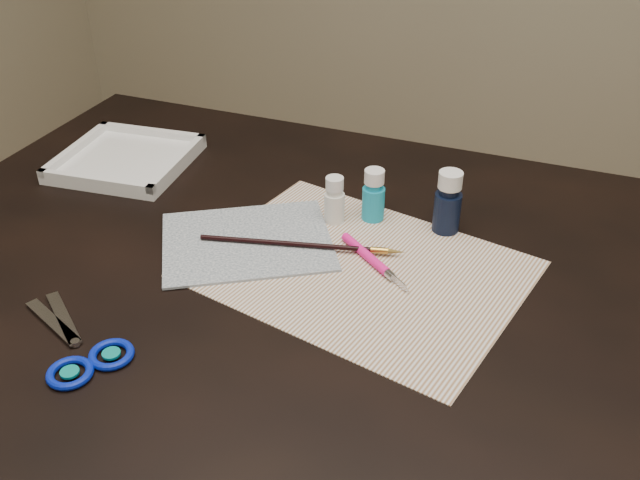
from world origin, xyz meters
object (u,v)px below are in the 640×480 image
(paint_bottle_cyan, at_px, (374,195))
(palette_tray, at_px, (126,158))
(paper, at_px, (359,269))
(scissors, at_px, (63,337))
(canvas, at_px, (247,241))
(paint_bottle_white, at_px, (334,200))
(paint_bottle_navy, at_px, (448,202))

(paint_bottle_cyan, distance_m, palette_tray, 0.46)
(paper, xyz_separation_m, paint_bottle_cyan, (-0.02, 0.14, 0.04))
(scissors, bearing_deg, canvas, -88.62)
(paint_bottle_white, distance_m, paint_bottle_cyan, 0.06)
(canvas, xyz_separation_m, paint_bottle_white, (0.10, 0.10, 0.03))
(paint_bottle_navy, relative_size, scissors, 0.47)
(scissors, bearing_deg, paint_bottle_navy, -108.54)
(palette_tray, bearing_deg, paint_bottle_white, -6.44)
(canvas, relative_size, paint_bottle_white, 3.21)
(paint_bottle_white, distance_m, scissors, 0.43)
(paint_bottle_navy, height_order, scissors, paint_bottle_navy)
(paint_bottle_cyan, bearing_deg, scissors, -122.71)
(paint_bottle_white, height_order, paint_bottle_cyan, paint_bottle_cyan)
(paper, xyz_separation_m, palette_tray, (-0.48, 0.15, 0.01))
(scissors, bearing_deg, paint_bottle_white, -95.44)
(paint_bottle_white, bearing_deg, canvas, -133.18)
(canvas, xyz_separation_m, palette_tray, (-0.31, 0.15, 0.01))
(canvas, distance_m, paint_bottle_navy, 0.30)
(paper, bearing_deg, canvas, 178.80)
(paint_bottle_white, relative_size, palette_tray, 0.36)
(paint_bottle_cyan, relative_size, palette_tray, 0.40)
(paint_bottle_navy, bearing_deg, canvas, -151.84)
(paint_bottle_white, height_order, scissors, paint_bottle_white)
(paper, height_order, paint_bottle_cyan, paint_bottle_cyan)
(paint_bottle_cyan, bearing_deg, paper, -80.00)
(scissors, bearing_deg, paint_bottle_cyan, -99.27)
(paper, distance_m, paint_bottle_white, 0.14)
(paint_bottle_white, distance_m, paint_bottle_navy, 0.17)
(canvas, height_order, paint_bottle_navy, paint_bottle_navy)
(palette_tray, bearing_deg, canvas, -25.85)
(canvas, bearing_deg, palette_tray, 154.15)
(paint_bottle_navy, bearing_deg, paint_bottle_cyan, -176.00)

